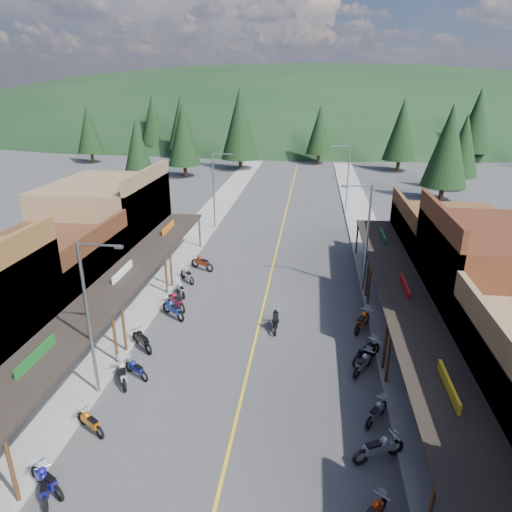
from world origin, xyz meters
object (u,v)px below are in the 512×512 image
(shop_west_3, at_px, (109,223))
(pine_7, at_px, (153,120))
(pine_1, at_px, (181,122))
(bike_west_5, at_px, (123,372))
(shop_west_2, at_px, (50,279))
(bike_east_7, at_px, (367,351))
(pine_5, at_px, (477,120))
(bike_west_10, at_px, (181,289))
(pine_9, at_px, (464,146))
(bike_west_2, at_px, (44,485))
(pine_10, at_px, (183,135))
(bike_west_4, at_px, (90,421))
(bike_west_6, at_px, (136,368))
(bike_west_9, at_px, (176,300))
(bike_west_7, at_px, (142,339))
(shop_east_3, at_px, (448,248))
(bike_west_12, at_px, (202,262))
(bike_east_8, at_px, (362,320))
(pine_8, at_px, (137,148))
(pine_4, at_px, (402,129))
(bike_west_8, at_px, (173,308))
(pedestrian_east_a, at_px, (395,335))
(streetlight_1, at_px, (215,188))
(bike_west_11, at_px, (187,274))
(bike_east_4, at_px, (379,447))
(bike_east_6, at_px, (363,362))
(streetlight_0, at_px, (91,314))
(pedestrian_east_b, at_px, (370,252))
(bike_east_5, at_px, (377,411))
(pine_2, at_px, (240,124))
(shop_east_2, at_px, (496,287))
(pine_11, at_px, (448,145))
(pine_3, at_px, (320,130))
(bike_west_3, at_px, (46,479))

(shop_west_3, bearing_deg, pine_7, 105.72)
(pine_1, distance_m, bike_west_5, 77.33)
(shop_west_2, distance_m, bike_west_5, 10.23)
(pine_1, xyz_separation_m, bike_east_7, (30.39, -71.48, -6.57))
(pine_5, bearing_deg, bike_west_10, -121.13)
(pine_9, distance_m, bike_west_2, 64.85)
(pine_10, xyz_separation_m, bike_east_7, (24.39, -51.48, -6.11))
(shop_west_2, distance_m, pine_9, 57.58)
(bike_west_4, xyz_separation_m, bike_west_6, (0.52, 4.15, -0.02))
(bike_west_9, xyz_separation_m, bike_east_7, (12.27, -4.86, 0.00))
(bike_west_7, bearing_deg, shop_east_3, -13.49)
(bike_west_12, bearing_deg, bike_east_7, -104.23)
(bike_west_9, xyz_separation_m, bike_east_8, (12.37, -1.28, 0.00))
(bike_west_2, bearing_deg, pine_8, 75.45)
(bike_west_10, distance_m, bike_east_7, 14.37)
(bike_west_6, xyz_separation_m, bike_west_7, (-0.67, 2.66, 0.11))
(pine_4, relative_size, bike_west_10, 6.67)
(bike_west_8, height_order, pedestrian_east_a, pedestrian_east_a)
(bike_west_9, bearing_deg, streetlight_1, 49.39)
(pine_10, bearing_deg, bike_west_11, -74.48)
(pine_1, xyz_separation_m, pine_9, (48.00, -25.00, -0.86))
(bike_west_2, bearing_deg, bike_west_9, 56.90)
(pine_10, bearing_deg, bike_east_4, -67.62)
(bike_west_8, bearing_deg, bike_west_11, 45.67)
(bike_east_6, bearing_deg, bike_east_8, 115.35)
(pine_7, distance_m, bike_west_12, 70.82)
(shop_east_3, relative_size, bike_east_4, 4.76)
(streetlight_0, xyz_separation_m, pine_1, (-17.05, 76.00, 2.78))
(bike_east_7, bearing_deg, pedestrian_east_b, 124.30)
(bike_east_5, bearing_deg, pine_2, 137.32)
(pine_8, relative_size, bike_west_9, 4.27)
(streetlight_0, distance_m, pine_4, 70.61)
(shop_east_2, bearing_deg, streetlight_1, 135.61)
(pine_11, bearing_deg, bike_west_12, -133.17)
(streetlight_1, height_order, pine_5, pine_5)
(bike_west_11, xyz_separation_m, bike_west_12, (0.57, 2.54, 0.06))
(shop_east_2, bearing_deg, pine_5, 73.96)
(shop_east_3, relative_size, bike_east_5, 5.70)
(pine_3, distance_m, pine_7, 37.37)
(pine_3, xyz_separation_m, bike_east_8, (2.49, -63.89, -5.81))
(streetlight_1, relative_size, pine_8, 0.80)
(bike_west_3, distance_m, bike_east_8, 18.96)
(bike_west_6, distance_m, bike_west_7, 2.74)
(bike_west_4, xyz_separation_m, bike_west_9, (0.39, 11.94, 0.11))
(pine_1, relative_size, bike_east_4, 5.46)
(pine_1, relative_size, pine_5, 0.89)
(shop_east_3, bearing_deg, bike_west_2, -130.80)
(pine_5, relative_size, bike_east_6, 6.64)
(shop_west_3, bearing_deg, bike_west_9, -45.02)
(pine_8, distance_m, bike_east_8, 47.70)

